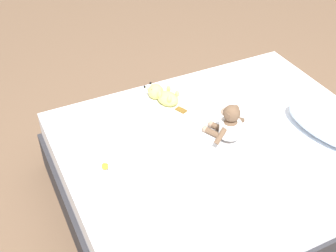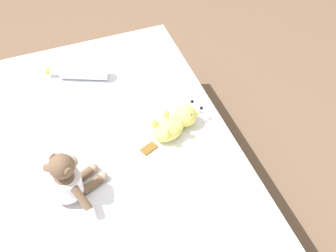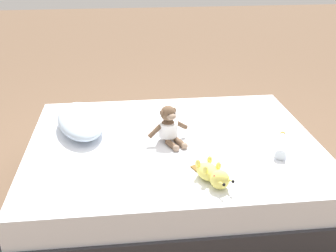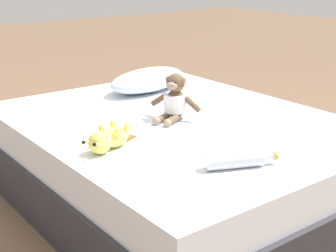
{
  "view_description": "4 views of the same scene",
  "coord_description": "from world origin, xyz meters",
  "px_view_note": "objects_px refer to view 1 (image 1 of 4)",
  "views": [
    {
      "loc": [
        1.56,
        -1.11,
        2.05
      ],
      "look_at": [
        -0.18,
        -0.26,
        0.51
      ],
      "focal_mm": 46.49,
      "sensor_mm": 36.0,
      "label": 1
    },
    {
      "loc": [
        0.03,
        1.16,
        1.98
      ],
      "look_at": [
        -0.46,
        -0.13,
        0.5
      ],
      "focal_mm": 51.46,
      "sensor_mm": 36.0,
      "label": 2
    },
    {
      "loc": [
        -2.29,
        0.29,
        1.62
      ],
      "look_at": [
        0.01,
        0.03,
        0.54
      ],
      "focal_mm": 43.96,
      "sensor_mm": 36.0,
      "label": 3
    },
    {
      "loc": [
        -1.53,
        -1.91,
        1.22
      ],
      "look_at": [
        -0.27,
        -0.26,
        0.53
      ],
      "focal_mm": 54.0,
      "sensor_mm": 36.0,
      "label": 4
    }
  ],
  "objects_px": {
    "pillow": "(333,125)",
    "glass_bottle": "(107,145)",
    "bed": "(220,168)",
    "plush_yellow_creature": "(163,95)",
    "plush_monkey": "(229,125)"
  },
  "relations": [
    {
      "from": "plush_monkey",
      "to": "plush_yellow_creature",
      "type": "relative_size",
      "value": 0.85
    },
    {
      "from": "bed",
      "to": "plush_monkey",
      "type": "height_order",
      "value": "plush_monkey"
    },
    {
      "from": "plush_monkey",
      "to": "plush_yellow_creature",
      "type": "bearing_deg",
      "value": -160.72
    },
    {
      "from": "bed",
      "to": "glass_bottle",
      "type": "height_order",
      "value": "glass_bottle"
    },
    {
      "from": "plush_monkey",
      "to": "bed",
      "type": "bearing_deg",
      "value": -85.9
    },
    {
      "from": "plush_monkey",
      "to": "glass_bottle",
      "type": "xyz_separation_m",
      "value": [
        -0.21,
        -0.65,
        -0.06
      ]
    },
    {
      "from": "bed",
      "to": "plush_yellow_creature",
      "type": "height_order",
      "value": "plush_yellow_creature"
    },
    {
      "from": "plush_yellow_creature",
      "to": "glass_bottle",
      "type": "relative_size",
      "value": 1.1
    },
    {
      "from": "pillow",
      "to": "glass_bottle",
      "type": "distance_m",
      "value": 1.29
    },
    {
      "from": "plush_monkey",
      "to": "pillow",
      "type": "bearing_deg",
      "value": 67.57
    },
    {
      "from": "pillow",
      "to": "plush_yellow_creature",
      "type": "bearing_deg",
      "value": -134.79
    },
    {
      "from": "plush_monkey",
      "to": "glass_bottle",
      "type": "distance_m",
      "value": 0.69
    },
    {
      "from": "plush_yellow_creature",
      "to": "plush_monkey",
      "type": "bearing_deg",
      "value": 19.28
    },
    {
      "from": "plush_yellow_creature",
      "to": "glass_bottle",
      "type": "distance_m",
      "value": 0.56
    },
    {
      "from": "plush_yellow_creature",
      "to": "glass_bottle",
      "type": "bearing_deg",
      "value": -58.69
    }
  ]
}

